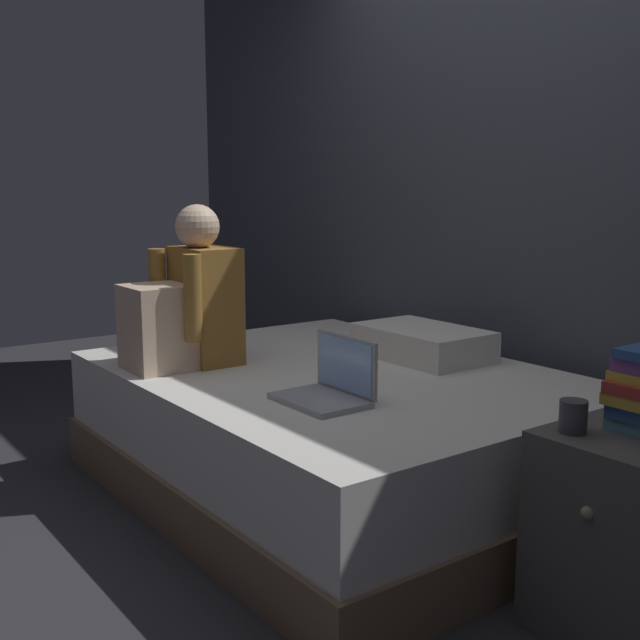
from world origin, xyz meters
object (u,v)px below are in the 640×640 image
object	(u,v)px
pillow	(422,343)
mug	(573,416)
bed	(335,433)
nightstand	(633,536)
person_sitting	(186,305)
laptop	(330,385)

from	to	relation	value
pillow	mug	size ratio (longest dim) A/B	6.22
mug	bed	bearing A→B (deg)	176.21
nightstand	person_sitting	world-z (taller)	person_sitting
person_sitting	pillow	world-z (taller)	person_sitting
person_sitting	bed	bearing A→B (deg)	43.76
nightstand	laptop	bearing A→B (deg)	-161.25
bed	person_sitting	bearing A→B (deg)	-136.24
bed	mug	distance (m)	1.23
bed	nightstand	bearing A→B (deg)	1.87
pillow	laptop	bearing A→B (deg)	-66.60
person_sitting	pillow	xyz separation A→B (m)	(0.47, 0.87, -0.19)
person_sitting	mug	xyz separation A→B (m)	(1.61, 0.35, -0.14)
pillow	person_sitting	bearing A→B (deg)	-118.29
laptop	person_sitting	bearing A→B (deg)	-169.75
bed	nightstand	world-z (taller)	nightstand
bed	person_sitting	world-z (taller)	person_sitting
mug	pillow	bearing A→B (deg)	155.22
person_sitting	laptop	world-z (taller)	person_sitting
person_sitting	mug	distance (m)	1.66
laptop	mug	size ratio (longest dim) A/B	3.56
nightstand	laptop	size ratio (longest dim) A/B	1.80
bed	laptop	distance (m)	0.54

